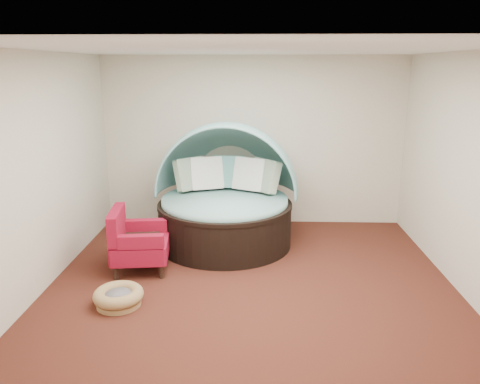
{
  "coord_description": "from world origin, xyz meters",
  "views": [
    {
      "loc": [
        0.04,
        -5.26,
        2.63
      ],
      "look_at": [
        -0.16,
        0.6,
        1.04
      ],
      "focal_mm": 35.0,
      "sensor_mm": 36.0,
      "label": 1
    }
  ],
  "objects_px": {
    "canopy_daybed": "(226,188)",
    "red_armchair": "(136,242)",
    "pet_basket": "(119,297)",
    "side_table": "(141,240)"
  },
  "relations": [
    {
      "from": "pet_basket",
      "to": "red_armchair",
      "type": "bearing_deg",
      "value": 91.42
    },
    {
      "from": "side_table",
      "to": "red_armchair",
      "type": "bearing_deg",
      "value": -87.57
    },
    {
      "from": "canopy_daybed",
      "to": "red_armchair",
      "type": "bearing_deg",
      "value": -132.34
    },
    {
      "from": "canopy_daybed",
      "to": "pet_basket",
      "type": "bearing_deg",
      "value": -114.67
    },
    {
      "from": "canopy_daybed",
      "to": "red_armchair",
      "type": "relative_size",
      "value": 2.64
    },
    {
      "from": "canopy_daybed",
      "to": "pet_basket",
      "type": "relative_size",
      "value": 3.09
    },
    {
      "from": "red_armchair",
      "to": "side_table",
      "type": "bearing_deg",
      "value": 85.9
    },
    {
      "from": "canopy_daybed",
      "to": "red_armchair",
      "type": "distance_m",
      "value": 1.62
    },
    {
      "from": "red_armchair",
      "to": "side_table",
      "type": "xyz_separation_m",
      "value": [
        -0.01,
        0.33,
        -0.1
      ]
    },
    {
      "from": "canopy_daybed",
      "to": "red_armchair",
      "type": "height_order",
      "value": "canopy_daybed"
    }
  ]
}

